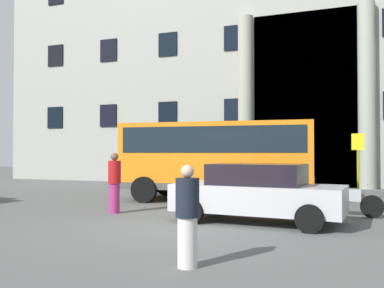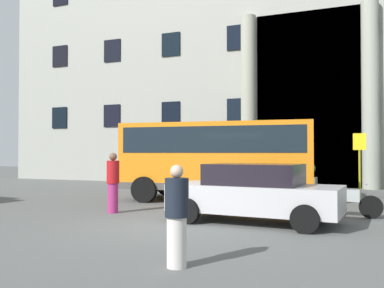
{
  "view_description": "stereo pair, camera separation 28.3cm",
  "coord_description": "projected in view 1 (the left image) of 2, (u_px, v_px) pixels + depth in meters",
  "views": [
    {
      "loc": [
        3.95,
        -9.02,
        1.72
      ],
      "look_at": [
        -1.29,
        4.73,
        2.03
      ],
      "focal_mm": 39.36,
      "sensor_mm": 36.0,
      "label": 1
    },
    {
      "loc": [
        4.21,
        -8.92,
        1.72
      ],
      "look_at": [
        -1.29,
        4.73,
        2.03
      ],
      "focal_mm": 39.36,
      "sensor_mm": 36.0,
      "label": 2
    }
  ],
  "objects": [
    {
      "name": "bus_stop_sign",
      "position": [
        358.0,
        159.0,
        15.35
      ],
      "size": [
        0.44,
        0.08,
        2.43
      ],
      "color": "#999A13",
      "rests_on": "ground_plane"
    },
    {
      "name": "office_building_facade",
      "position": [
        284.0,
        36.0,
        26.32
      ],
      "size": [
        34.52,
        9.65,
        18.12
      ],
      "color": "#999B90",
      "rests_on": "ground_plane"
    },
    {
      "name": "white_taxi_kerbside",
      "position": [
        258.0,
        192.0,
        10.42
      ],
      "size": [
        4.24,
        2.2,
        1.45
      ],
      "rotation": [
        0.0,
        0.0,
        -0.07
      ],
      "color": "#B6B5B8",
      "rests_on": "ground_plane"
    },
    {
      "name": "ground_plane",
      "position": [
        171.0,
        229.0,
        9.79
      ],
      "size": [
        80.0,
        64.0,
        0.12
      ],
      "primitive_type": "cube",
      "color": "#555755"
    },
    {
      "name": "hedge_planter_far_west",
      "position": [
        202.0,
        172.0,
        20.37
      ],
      "size": [
        2.04,
        0.75,
        1.6
      ],
      "color": "gray",
      "rests_on": "ground_plane"
    },
    {
      "name": "pedestrian_man_crossing",
      "position": [
        187.0,
        216.0,
        6.32
      ],
      "size": [
        0.36,
        0.36,
        1.54
      ],
      "rotation": [
        0.0,
        0.0,
        5.9
      ],
      "color": "silver",
      "rests_on": "ground_plane"
    },
    {
      "name": "scooter_by_planter",
      "position": [
        341.0,
        199.0,
        11.46
      ],
      "size": [
        2.07,
        0.55,
        0.89
      ],
      "rotation": [
        0.0,
        0.0,
        -0.1
      ],
      "color": "black",
      "rests_on": "ground_plane"
    },
    {
      "name": "pedestrian_man_red_shirt",
      "position": [
        114.0,
        183.0,
        12.02
      ],
      "size": [
        0.36,
        0.36,
        1.72
      ],
      "rotation": [
        0.0,
        0.0,
        5.26
      ],
      "color": "#9E2A66",
      "rests_on": "ground_plane"
    },
    {
      "name": "orange_minibus",
      "position": [
        217.0,
        155.0,
        15.18
      ],
      "size": [
        6.9,
        3.35,
        2.78
      ],
      "rotation": [
        0.0,
        0.0,
        0.11
      ],
      "color": "orange",
      "rests_on": "ground_plane"
    },
    {
      "name": "hedge_planter_far_east",
      "position": [
        294.0,
        175.0,
        19.31
      ],
      "size": [
        1.8,
        0.97,
        1.44
      ],
      "color": "slate",
      "rests_on": "ground_plane"
    }
  ]
}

